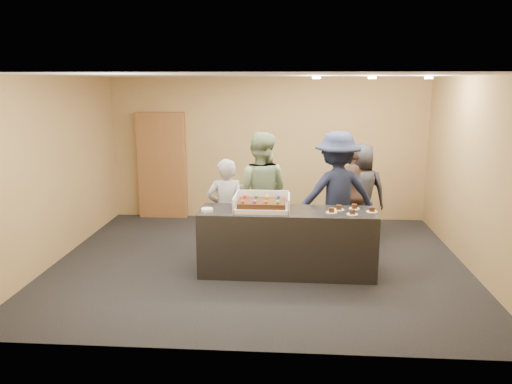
% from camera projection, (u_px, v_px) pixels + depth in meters
% --- Properties ---
extents(room, '(6.04, 6.00, 2.70)m').
position_uv_depth(room, '(259.00, 173.00, 7.09)').
color(room, black).
rests_on(room, ground).
extents(serving_counter, '(2.40, 0.71, 0.90)m').
position_uv_depth(serving_counter, '(287.00, 242.00, 6.88)').
color(serving_counter, black).
rests_on(serving_counter, floor).
extents(storage_cabinet, '(0.93, 0.15, 2.05)m').
position_uv_depth(storage_cabinet, '(162.00, 166.00, 9.65)').
color(storage_cabinet, brown).
rests_on(storage_cabinet, floor).
extents(cake_box, '(0.75, 0.52, 0.22)m').
position_uv_depth(cake_box, '(262.00, 206.00, 6.83)').
color(cake_box, white).
rests_on(cake_box, serving_counter).
extents(sheet_cake, '(0.64, 0.44, 0.12)m').
position_uv_depth(sheet_cake, '(262.00, 203.00, 6.79)').
color(sheet_cake, '#3B1C0D').
rests_on(sheet_cake, cake_box).
extents(plate_stack, '(0.16, 0.16, 0.04)m').
position_uv_depth(plate_stack, '(207.00, 210.00, 6.74)').
color(plate_stack, white).
rests_on(plate_stack, serving_counter).
extents(slice_a, '(0.15, 0.15, 0.07)m').
position_uv_depth(slice_a, '(332.00, 211.00, 6.67)').
color(slice_a, white).
rests_on(slice_a, serving_counter).
extents(slice_b, '(0.15, 0.15, 0.07)m').
position_uv_depth(slice_b, '(339.00, 208.00, 6.81)').
color(slice_b, white).
rests_on(slice_b, serving_counter).
extents(slice_c, '(0.15, 0.15, 0.07)m').
position_uv_depth(slice_c, '(352.00, 213.00, 6.57)').
color(slice_c, white).
rests_on(slice_c, serving_counter).
extents(slice_d, '(0.15, 0.15, 0.07)m').
position_uv_depth(slice_d, '(354.00, 207.00, 6.86)').
color(slice_d, white).
rests_on(slice_d, serving_counter).
extents(slice_e, '(0.15, 0.15, 0.07)m').
position_uv_depth(slice_e, '(372.00, 210.00, 6.71)').
color(slice_e, white).
rests_on(slice_e, serving_counter).
extents(person_server_grey, '(0.63, 0.50, 1.54)m').
position_uv_depth(person_server_grey, '(226.00, 210.00, 7.31)').
color(person_server_grey, '#959599').
rests_on(person_server_grey, floor).
extents(person_sage_man, '(1.00, 0.82, 1.88)m').
position_uv_depth(person_sage_man, '(260.00, 193.00, 7.69)').
color(person_sage_man, gray).
rests_on(person_sage_man, floor).
extents(person_navy_man, '(1.36, 0.98, 1.90)m').
position_uv_depth(person_navy_man, '(337.00, 195.00, 7.50)').
color(person_navy_man, '#191F38').
rests_on(person_navy_man, floor).
extents(person_brown_extra, '(1.02, 0.66, 1.62)m').
position_uv_depth(person_brown_extra, '(355.00, 194.00, 8.21)').
color(person_brown_extra, brown).
rests_on(person_brown_extra, floor).
extents(person_dark_suit, '(0.81, 0.53, 1.64)m').
position_uv_depth(person_dark_suit, '(361.00, 193.00, 8.23)').
color(person_dark_suit, '#29292E').
rests_on(person_dark_suit, floor).
extents(ceiling_spotlights, '(1.72, 0.12, 0.03)m').
position_uv_depth(ceiling_spotlights, '(372.00, 78.00, 7.18)').
color(ceiling_spotlights, '#FFEAC6').
rests_on(ceiling_spotlights, ceiling).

